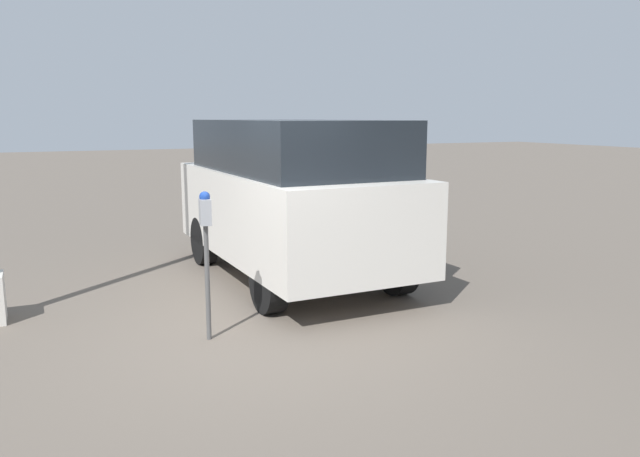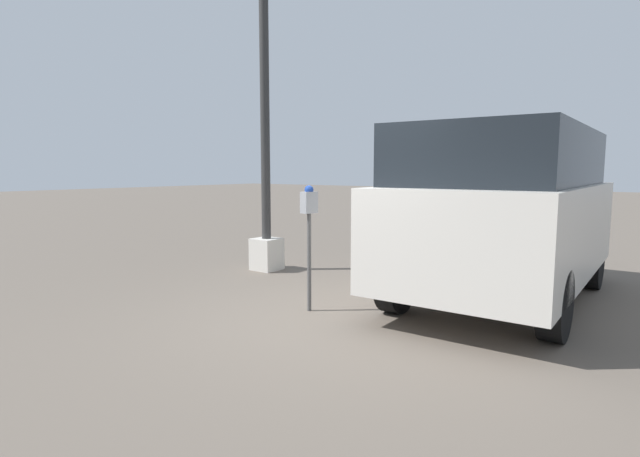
{
  "view_description": "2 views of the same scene",
  "coord_description": "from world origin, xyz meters",
  "views": [
    {
      "loc": [
        -5.9,
        2.01,
        2.28
      ],
      "look_at": [
        -0.2,
        -0.64,
        1.16
      ],
      "focal_mm": 35.0,
      "sensor_mm": 36.0,
      "label": 1
    },
    {
      "loc": [
        -4.55,
        -3.23,
        1.74
      ],
      "look_at": [
        0.28,
        0.34,
        1.03
      ],
      "focal_mm": 28.0,
      "sensor_mm": 36.0,
      "label": 2
    }
  ],
  "objects": [
    {
      "name": "parking_meter_near",
      "position": [
        0.21,
        0.45,
        1.14
      ],
      "size": [
        0.21,
        0.14,
        1.55
      ],
      "rotation": [
        0.0,
        0.0,
        -0.16
      ],
      "color": "#4C4C4C",
      "rests_on": "ground"
    },
    {
      "name": "lamp_post",
      "position": [
        1.78,
        2.6,
        2.01
      ],
      "size": [
        0.44,
        0.44,
        6.16
      ],
      "color": "beige",
      "rests_on": "ground"
    },
    {
      "name": "parked_van",
      "position": [
        2.17,
        -1.31,
        1.21
      ],
      "size": [
        4.52,
        2.12,
        2.24
      ],
      "rotation": [
        0.0,
        0.0,
        0.02
      ],
      "color": "beige",
      "rests_on": "ground"
    },
    {
      "name": "ground_plane",
      "position": [
        0.0,
        0.0,
        0.0
      ],
      "size": [
        80.0,
        80.0,
        0.0
      ],
      "primitive_type": "plane",
      "color": "#60564C"
    }
  ]
}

